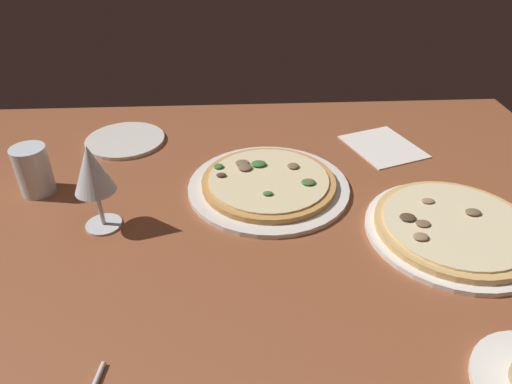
{
  "coord_description": "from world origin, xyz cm",
  "views": [
    {
      "loc": [
        1.16,
        68.65,
        56.59
      ],
      "look_at": [
        -2.86,
        -5.57,
        7.0
      ],
      "focal_mm": 32.75,
      "sensor_mm": 36.0,
      "label": 1
    }
  ],
  "objects_px": {
    "pizza_side": "(454,228)",
    "wine_glass_far": "(92,172)",
    "paper_menu": "(383,147)",
    "side_plate": "(125,140)",
    "water_glass": "(34,172)",
    "pizza_main": "(268,184)"
  },
  "relations": [
    {
      "from": "pizza_side",
      "to": "paper_menu",
      "type": "distance_m",
      "value": 0.33
    },
    {
      "from": "wine_glass_far",
      "to": "water_glass",
      "type": "relative_size",
      "value": 1.65
    },
    {
      "from": "pizza_main",
      "to": "pizza_side",
      "type": "bearing_deg",
      "value": 152.75
    },
    {
      "from": "pizza_main",
      "to": "side_plate",
      "type": "height_order",
      "value": "pizza_main"
    },
    {
      "from": "wine_glass_far",
      "to": "side_plate",
      "type": "relative_size",
      "value": 0.87
    },
    {
      "from": "pizza_side",
      "to": "wine_glass_far",
      "type": "relative_size",
      "value": 1.9
    },
    {
      "from": "pizza_main",
      "to": "pizza_side",
      "type": "distance_m",
      "value": 0.36
    },
    {
      "from": "wine_glass_far",
      "to": "paper_menu",
      "type": "relative_size",
      "value": 0.95
    },
    {
      "from": "wine_glass_far",
      "to": "side_plate",
      "type": "bearing_deg",
      "value": -86.59
    },
    {
      "from": "pizza_side",
      "to": "side_plate",
      "type": "bearing_deg",
      "value": -30.93
    },
    {
      "from": "wine_glass_far",
      "to": "pizza_main",
      "type": "bearing_deg",
      "value": -161.09
    },
    {
      "from": "water_glass",
      "to": "side_plate",
      "type": "relative_size",
      "value": 0.53
    },
    {
      "from": "pizza_main",
      "to": "wine_glass_far",
      "type": "bearing_deg",
      "value": 18.91
    },
    {
      "from": "side_plate",
      "to": "paper_menu",
      "type": "relative_size",
      "value": 1.09
    },
    {
      "from": "wine_glass_far",
      "to": "side_plate",
      "type": "xyz_separation_m",
      "value": [
        0.02,
        -0.33,
        -0.11
      ]
    },
    {
      "from": "wine_glass_far",
      "to": "water_glass",
      "type": "height_order",
      "value": "wine_glass_far"
    },
    {
      "from": "pizza_main",
      "to": "side_plate",
      "type": "relative_size",
      "value": 1.74
    },
    {
      "from": "pizza_main",
      "to": "wine_glass_far",
      "type": "xyz_separation_m",
      "value": [
        0.31,
        0.11,
        0.1
      ]
    },
    {
      "from": "wine_glass_far",
      "to": "paper_menu",
      "type": "distance_m",
      "value": 0.66
    },
    {
      "from": "pizza_main",
      "to": "wine_glass_far",
      "type": "distance_m",
      "value": 0.34
    },
    {
      "from": "pizza_side",
      "to": "paper_menu",
      "type": "bearing_deg",
      "value": -84.18
    },
    {
      "from": "pizza_main",
      "to": "wine_glass_far",
      "type": "height_order",
      "value": "wine_glass_far"
    }
  ]
}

